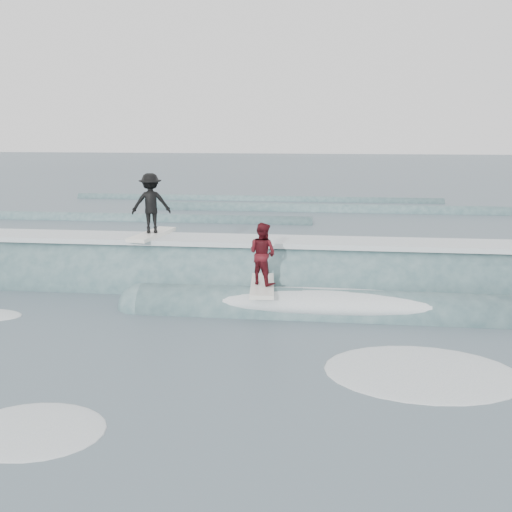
# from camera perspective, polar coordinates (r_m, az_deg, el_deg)

# --- Properties ---
(ground) EXTENTS (160.00, 160.00, 0.00)m
(ground) POSITION_cam_1_polar(r_m,az_deg,el_deg) (12.71, -1.30, -7.35)
(ground) COLOR #425561
(ground) RESTS_ON ground
(breaking_wave) EXTENTS (21.72, 4.08, 2.59)m
(breaking_wave) POSITION_cam_1_polar(r_m,az_deg,el_deg) (15.69, 1.16, -3.24)
(breaking_wave) COLOR #395960
(breaking_wave) RESTS_ON ground
(surfer_black) EXTENTS (1.20, 2.07, 1.76)m
(surfer_black) POSITION_cam_1_polar(r_m,az_deg,el_deg) (16.15, -10.45, 4.93)
(surfer_black) COLOR white
(surfer_black) RESTS_ON ground
(surfer_red) EXTENTS (0.91, 2.04, 1.58)m
(surfer_red) POSITION_cam_1_polar(r_m,az_deg,el_deg) (13.52, 0.65, -0.25)
(surfer_red) COLOR white
(surfer_red) RESTS_ON ground
(whitewater) EXTENTS (14.64, 6.71, 0.10)m
(whitewater) POSITION_cam_1_polar(r_m,az_deg,el_deg) (9.86, 9.57, -13.79)
(whitewater) COLOR white
(whitewater) RESTS_ON ground
(far_swells) EXTENTS (35.16, 8.65, 0.80)m
(far_swells) POSITION_cam_1_polar(r_m,az_deg,el_deg) (30.04, -1.01, 4.51)
(far_swells) COLOR #395960
(far_swells) RESTS_ON ground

